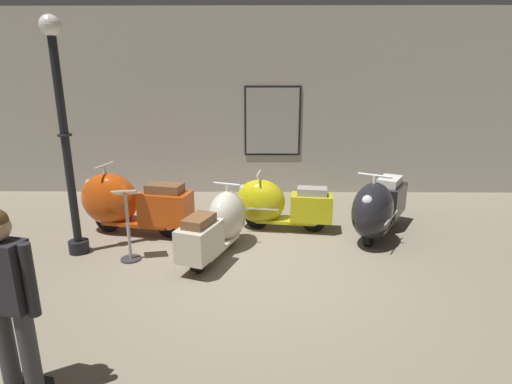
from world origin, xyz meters
The scene contains 9 objects.
ground_plane centered at (0.00, 0.00, 0.00)m, with size 60.00×60.00×0.00m, color gray.
showroom_back_wall centered at (0.00, 3.84, 1.90)m, with size 18.00×0.24×3.81m.
scooter_0 centered at (-2.12, 1.28, 0.51)m, with size 1.91×0.90×1.13m.
scooter_1 centered at (-0.56, 0.52, 0.44)m, with size 0.97×1.65×0.97m.
scooter_2 centered at (0.28, 1.46, 0.44)m, with size 1.63×0.67×0.97m.
scooter_3 centered at (1.85, 1.10, 0.50)m, with size 1.36×1.81×1.10m.
lamppost centered at (-2.60, 0.51, 1.69)m, with size 0.28×0.28×3.21m.
visitor_0 centered at (-1.86, -2.21, 0.91)m, with size 0.52×0.31×1.57m.
info_stanchion centered at (-1.78, 0.27, 0.43)m, with size 0.36×0.28×1.04m.
Camera 1 is at (0.01, -4.86, 2.44)m, focal length 28.30 mm.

